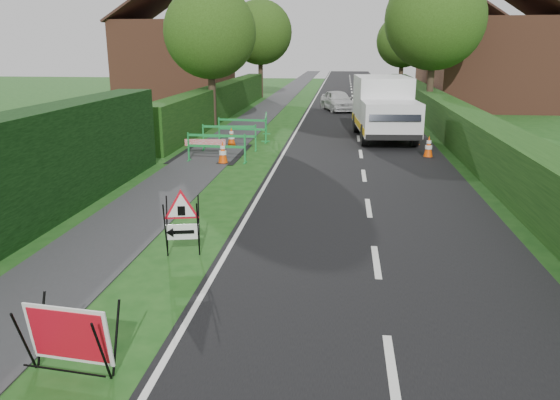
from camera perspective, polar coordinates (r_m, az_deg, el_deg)
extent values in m
plane|color=#184814|center=(9.54, -4.96, -8.14)|extent=(120.00, 120.00, 0.00)
cube|color=black|center=(43.71, 7.59, 10.61)|extent=(6.00, 90.00, 0.02)
cube|color=#2D2D30|center=(43.97, 0.28, 10.78)|extent=(2.00, 90.00, 0.02)
cube|color=#14380F|center=(31.52, -6.01, 8.69)|extent=(1.00, 24.00, 1.80)
cube|color=#14380F|center=(25.27, 17.31, 6.31)|extent=(1.20, 50.00, 1.50)
cube|color=brown|center=(40.32, -10.77, 13.96)|extent=(7.00, 7.00, 5.50)
cube|color=#331E19|center=(40.94, -13.54, 19.23)|extent=(4.00, 7.40, 2.58)
cube|color=#331E19|center=(39.92, -8.52, 19.57)|extent=(4.00, 7.40, 2.58)
cube|color=brown|center=(37.69, 21.27, 13.08)|extent=(7.00, 7.00, 5.50)
cube|color=brown|center=(51.56, 18.53, 13.79)|extent=(7.00, 7.00, 5.50)
cube|color=#331E19|center=(51.31, 16.91, 18.22)|extent=(4.00, 7.40, 2.58)
cube|color=#331E19|center=(52.00, 20.90, 17.85)|extent=(4.00, 7.40, 2.58)
cylinder|color=#2D2116|center=(27.41, -7.08, 10.36)|extent=(0.36, 0.36, 2.62)
sphere|color=#223E10|center=(27.30, -7.32, 17.02)|extent=(4.40, 4.40, 4.40)
cylinder|color=#2D2116|center=(30.97, 15.37, 10.86)|extent=(0.36, 0.36, 2.97)
sphere|color=#223E10|center=(30.90, 15.89, 17.70)|extent=(5.20, 5.20, 5.20)
cylinder|color=#2D2116|center=(43.08, -2.03, 12.53)|extent=(0.36, 0.36, 2.80)
sphere|color=#223E10|center=(43.02, -2.08, 17.10)|extent=(4.80, 4.80, 4.80)
cylinder|color=#2D2116|center=(46.83, 12.48, 12.22)|extent=(0.36, 0.36, 2.45)
sphere|color=#223E10|center=(46.76, 12.71, 15.90)|extent=(4.20, 4.20, 4.20)
cylinder|color=black|center=(7.39, -25.18, -13.24)|extent=(0.07, 0.32, 0.89)
cylinder|color=black|center=(7.61, -23.66, -12.16)|extent=(0.07, 0.32, 0.89)
cylinder|color=black|center=(6.84, -18.13, -14.86)|extent=(0.07, 0.32, 0.89)
cylinder|color=black|center=(7.09, -16.74, -13.61)|extent=(0.07, 0.32, 0.89)
cylinder|color=black|center=(7.24, -21.64, -16.24)|extent=(1.09, 0.15, 0.02)
cube|color=white|center=(7.17, -21.21, -12.99)|extent=(1.10, 0.25, 0.78)
cube|color=red|center=(7.16, -21.28, -13.04)|extent=(0.99, 0.22, 0.67)
cylinder|color=black|center=(10.31, -11.88, -3.15)|extent=(0.10, 0.34, 1.11)
cylinder|color=black|center=(10.57, -11.72, -2.67)|extent=(0.10, 0.34, 1.11)
cylinder|color=black|center=(10.26, -8.56, -3.08)|extent=(0.10, 0.34, 1.11)
cylinder|color=black|center=(10.52, -8.48, -2.59)|extent=(0.10, 0.34, 1.11)
cube|color=white|center=(10.42, -10.15, -3.30)|extent=(0.61, 0.15, 0.30)
cube|color=black|center=(10.40, -10.16, -3.32)|extent=(0.43, 0.10, 0.07)
cone|color=black|center=(10.43, -11.47, -3.35)|extent=(0.17, 0.20, 0.18)
cube|color=black|center=(10.27, -10.27, -1.13)|extent=(0.14, 0.04, 0.18)
cube|color=silver|center=(24.79, 10.57, 10.13)|extent=(2.44, 3.69, 2.12)
cube|color=silver|center=(22.19, 11.45, 8.38)|extent=(2.35, 2.44, 1.30)
cube|color=black|center=(21.08, 11.94, 8.84)|extent=(1.95, 0.39, 0.60)
cube|color=yellow|center=(23.74, 8.12, 7.95)|extent=(0.41, 5.42, 0.26)
cube|color=yellow|center=(24.05, 13.44, 7.78)|extent=(0.41, 5.42, 0.26)
cube|color=black|center=(21.21, 11.80, 6.43)|extent=(2.16, 0.28, 0.22)
cylinder|color=black|center=(22.10, 8.82, 6.71)|extent=(0.33, 0.90, 0.88)
cylinder|color=black|center=(22.40, 13.89, 6.56)|extent=(0.33, 0.90, 0.88)
cylinder|color=black|center=(25.59, 7.99, 7.97)|extent=(0.33, 0.90, 0.88)
cylinder|color=black|center=(25.85, 12.40, 7.84)|extent=(0.33, 0.90, 0.88)
cube|color=black|center=(20.34, 15.19, 4.37)|extent=(0.38, 0.38, 0.04)
cone|color=#EB4807|center=(20.27, 15.27, 5.46)|extent=(0.32, 0.32, 0.75)
cylinder|color=white|center=(20.28, 15.26, 5.36)|extent=(0.25, 0.25, 0.14)
cylinder|color=white|center=(20.24, 15.30, 5.88)|extent=(0.17, 0.17, 0.10)
cube|color=black|center=(22.69, 13.96, 5.60)|extent=(0.38, 0.38, 0.04)
cone|color=#EB4807|center=(22.63, 14.03, 6.58)|extent=(0.32, 0.32, 0.75)
cylinder|color=white|center=(22.64, 14.02, 6.49)|extent=(0.25, 0.25, 0.14)
cylinder|color=white|center=(22.61, 14.05, 6.95)|extent=(0.17, 0.17, 0.10)
cube|color=black|center=(24.26, 14.03, 6.23)|extent=(0.38, 0.38, 0.04)
cone|color=#EB4807|center=(24.21, 14.09, 7.15)|extent=(0.32, 0.32, 0.75)
cylinder|color=white|center=(24.21, 14.09, 7.06)|extent=(0.25, 0.25, 0.14)
cylinder|color=white|center=(24.18, 14.12, 7.50)|extent=(0.17, 0.17, 0.10)
cube|color=black|center=(18.70, -5.97, 3.87)|extent=(0.38, 0.38, 0.04)
cone|color=#EB4807|center=(18.62, -6.00, 5.06)|extent=(0.32, 0.32, 0.75)
cylinder|color=white|center=(18.63, -6.00, 4.94)|extent=(0.25, 0.25, 0.14)
cylinder|color=white|center=(18.60, -6.02, 5.51)|extent=(0.17, 0.17, 0.10)
cube|color=black|center=(21.89, -5.08, 5.64)|extent=(0.38, 0.38, 0.04)
cone|color=#EB4807|center=(21.82, -5.10, 6.66)|extent=(0.32, 0.32, 0.75)
cylinder|color=white|center=(21.83, -5.10, 6.56)|extent=(0.25, 0.25, 0.14)
cylinder|color=white|center=(21.80, -5.11, 7.05)|extent=(0.17, 0.17, 0.10)
cube|color=#188837|center=(19.18, -9.53, 5.50)|extent=(0.05, 0.05, 1.00)
cube|color=#188837|center=(18.62, -3.69, 5.37)|extent=(0.05, 0.05, 1.00)
cube|color=#188837|center=(18.81, -6.69, 6.70)|extent=(2.00, 0.16, 0.08)
cube|color=#188837|center=(18.87, -6.66, 5.59)|extent=(2.00, 0.16, 0.08)
cube|color=#188837|center=(19.27, -9.47, 4.09)|extent=(0.08, 0.35, 0.04)
cube|color=#188837|center=(18.71, -3.66, 3.93)|extent=(0.08, 0.35, 0.04)
cube|color=#188837|center=(21.11, -8.02, 6.49)|extent=(0.05, 0.05, 1.00)
cube|color=#188837|center=(20.86, -2.57, 6.52)|extent=(0.05, 0.05, 1.00)
cube|color=#188837|center=(20.90, -5.34, 7.65)|extent=(2.00, 0.21, 0.08)
cube|color=#188837|center=(20.95, -5.31, 6.65)|extent=(2.00, 0.21, 0.08)
cube|color=#188837|center=(21.20, -7.97, 5.21)|extent=(0.09, 0.35, 0.04)
cube|color=#188837|center=(20.94, -2.55, 5.22)|extent=(0.09, 0.35, 0.04)
cube|color=#188837|center=(23.07, -6.38, 7.33)|extent=(0.05, 0.05, 1.00)
cube|color=#188837|center=(22.56, -1.48, 7.23)|extent=(0.05, 0.05, 1.00)
cube|color=#188837|center=(22.74, -3.98, 8.34)|extent=(2.00, 0.21, 0.08)
cube|color=#188837|center=(22.79, -3.96, 7.41)|extent=(2.00, 0.21, 0.08)
cube|color=#188837|center=(23.15, -6.34, 6.16)|extent=(0.09, 0.35, 0.04)
cube|color=#188837|center=(22.63, -1.47, 6.03)|extent=(0.09, 0.35, 0.04)
cube|color=#188837|center=(22.87, -1.53, 7.35)|extent=(0.06, 0.06, 1.00)
cube|color=#188837|center=(24.85, -1.44, 8.03)|extent=(0.06, 0.06, 1.00)
cube|color=#188837|center=(23.80, -1.49, 8.70)|extent=(0.29, 1.99, 0.08)
cube|color=#188837|center=(23.85, -1.48, 7.82)|extent=(0.29, 1.99, 0.08)
cube|color=#188837|center=(22.94, -1.52, 6.16)|extent=(0.35, 0.10, 0.04)
cube|color=#188837|center=(24.92, -1.43, 6.93)|extent=(0.35, 0.10, 0.04)
cube|color=red|center=(20.35, -7.78, 4.72)|extent=(1.50, 0.15, 0.25)
imported|color=silver|center=(34.19, 6.05, 10.30)|extent=(2.48, 3.96, 1.26)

